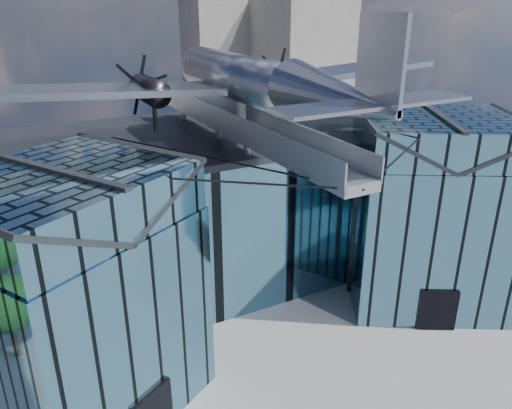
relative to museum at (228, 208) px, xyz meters
name	(u,v)px	position (x,y,z in m)	size (l,w,h in m)	color
ground_plane	(272,329)	(0.00, -5.82, -5.54)	(120.00, 120.00, 0.00)	gray
museum	(228,208)	(0.00, 0.00, 0.00)	(32.88, 24.50, 17.60)	teal
bg_towers	(99,63)	(1.45, 44.67, 4.47)	(77.00, 24.50, 26.00)	gray
tree_plaza_e	(486,215)	(17.10, -6.08, -1.59)	(4.67, 4.67, 5.84)	black
tree_side_e	(461,151)	(28.81, 6.33, -1.76)	(4.57, 4.57, 5.59)	black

